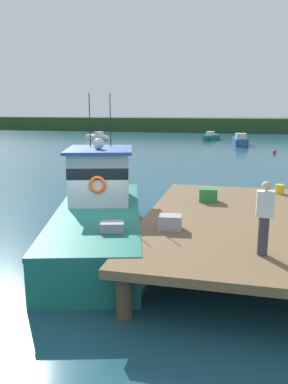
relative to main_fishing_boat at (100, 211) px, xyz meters
name	(u,v)px	position (x,y,z in m)	size (l,w,h in m)	color
ground_plane	(95,244)	(-0.05, -0.36, -1.01)	(200.00, 200.00, 0.00)	#1E4C5B
dock	(250,222)	(4.75, -0.36, 0.07)	(6.00, 9.00, 1.20)	#4C3D2D
main_fishing_boat	(100,211)	(0.00, 0.00, 0.00)	(4.58, 9.93, 4.80)	#196B5B
crate_single_by_cleat	(208,195)	(3.41, 1.43, 0.41)	(0.60, 0.44, 0.44)	#2D8442
crate_single_far	(170,222)	(2.68, -1.94, 0.38)	(0.60, 0.44, 0.38)	#9E9EA3
bait_bucket	(280,189)	(5.89, 3.27, 0.36)	(0.32, 0.32, 0.34)	yellow
deckhand_by_the_boat	(264,217)	(4.93, -3.26, 1.05)	(0.36, 0.22, 1.63)	#383842
moored_boat_far_right	(211,137)	(0.71, 41.68, -0.61)	(2.12, 4.61, 1.15)	#196B5B
moored_boat_near_channel	(240,141)	(4.53, 34.91, -0.53)	(1.89, 5.60, 1.40)	#285184
moored_boat_outer_mooring	(98,137)	(-14.16, 38.25, -0.63)	(4.14, 2.96, 1.10)	white
mooring_buoy_outer	(274,152)	(7.69, 27.06, -0.82)	(0.37, 0.37, 0.37)	red
mooring_buoy_inshore	(66,153)	(-11.17, 21.67, -0.82)	(0.38, 0.38, 0.38)	silver
far_shoreline	(215,124)	(-0.05, 61.64, 0.19)	(120.00, 8.00, 2.40)	#284723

